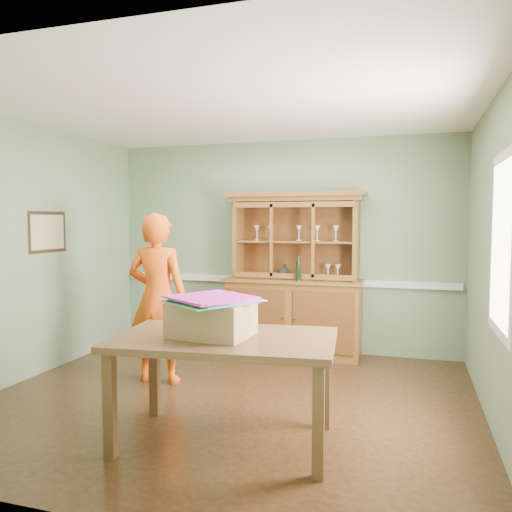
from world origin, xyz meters
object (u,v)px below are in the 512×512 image
(china_hutch, at_px, (294,298))
(person, at_px, (158,298))
(dining_table, at_px, (225,349))
(cardboard_box, at_px, (212,318))

(china_hutch, relative_size, person, 1.16)
(person, bearing_deg, dining_table, 131.96)
(china_hutch, height_order, person, china_hutch)
(cardboard_box, distance_m, person, 1.60)
(china_hutch, bearing_deg, person, -127.11)
(cardboard_box, xyz_separation_m, person, (-1.08, 1.17, -0.07))
(person, bearing_deg, cardboard_box, 129.17)
(dining_table, height_order, person, person)
(dining_table, relative_size, cardboard_box, 3.05)
(cardboard_box, relative_size, person, 0.32)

